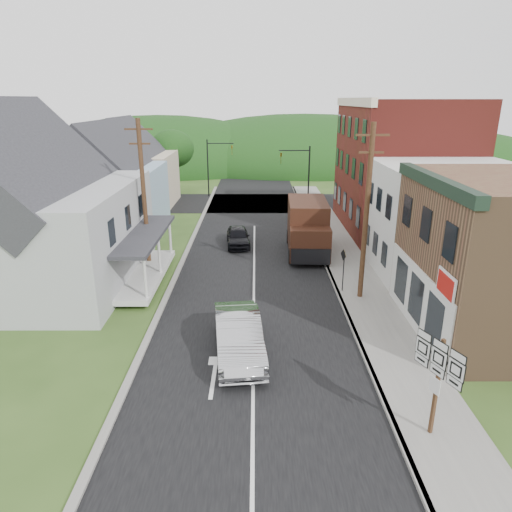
{
  "coord_description": "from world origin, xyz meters",
  "views": [
    {
      "loc": [
        0.09,
        -18.57,
        10.0
      ],
      "look_at": [
        0.11,
        4.05,
        2.2
      ],
      "focal_mm": 32.0,
      "sensor_mm": 36.0,
      "label": 1
    }
  ],
  "objects_px": {
    "dark_sedan": "(238,237)",
    "delivery_van": "(308,228)",
    "silver_sedan": "(239,336)",
    "route_sign_cluster": "(438,374)",
    "warning_sign": "(343,264)"
  },
  "relations": [
    {
      "from": "delivery_van",
      "to": "dark_sedan",
      "type": "bearing_deg",
      "value": 163.54
    },
    {
      "from": "dark_sedan",
      "to": "delivery_van",
      "type": "height_order",
      "value": "delivery_van"
    },
    {
      "from": "silver_sedan",
      "to": "route_sign_cluster",
      "type": "relative_size",
      "value": 1.59
    },
    {
      "from": "warning_sign",
      "to": "route_sign_cluster",
      "type": "bearing_deg",
      "value": -99.85
    },
    {
      "from": "route_sign_cluster",
      "to": "warning_sign",
      "type": "bearing_deg",
      "value": 70.7
    },
    {
      "from": "silver_sedan",
      "to": "warning_sign",
      "type": "distance_m",
      "value": 8.34
    },
    {
      "from": "route_sign_cluster",
      "to": "warning_sign",
      "type": "relative_size",
      "value": 1.38
    },
    {
      "from": "delivery_van",
      "to": "route_sign_cluster",
      "type": "height_order",
      "value": "delivery_van"
    },
    {
      "from": "warning_sign",
      "to": "silver_sedan",
      "type": "bearing_deg",
      "value": -143.93
    },
    {
      "from": "silver_sedan",
      "to": "delivery_van",
      "type": "xyz_separation_m",
      "value": [
        4.21,
        13.2,
        0.92
      ]
    },
    {
      "from": "silver_sedan",
      "to": "delivery_van",
      "type": "height_order",
      "value": "delivery_van"
    },
    {
      "from": "dark_sedan",
      "to": "delivery_van",
      "type": "bearing_deg",
      "value": -23.89
    },
    {
      "from": "silver_sedan",
      "to": "delivery_van",
      "type": "distance_m",
      "value": 13.89
    },
    {
      "from": "silver_sedan",
      "to": "dark_sedan",
      "type": "height_order",
      "value": "silver_sedan"
    },
    {
      "from": "delivery_van",
      "to": "route_sign_cluster",
      "type": "relative_size",
      "value": 1.95
    }
  ]
}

